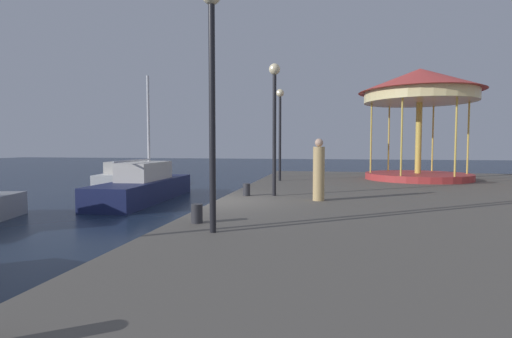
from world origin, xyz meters
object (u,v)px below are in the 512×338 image
(bollard_south, at_px, (246,190))
(person_near_carousel, at_px, (319,172))
(lamp_post_mid_promenade, at_px, (274,106))
(bollard_center, at_px, (197,213))
(carousel, at_px, (420,97))
(lamp_post_near_edge, at_px, (212,66))
(motorboat_white, at_px, (121,177))
(lamp_post_far_end, at_px, (280,118))
(sailboat_navy, at_px, (144,186))

(bollard_south, relative_size, person_near_carousel, 0.22)
(lamp_post_mid_promenade, height_order, person_near_carousel, lamp_post_mid_promenade)
(lamp_post_mid_promenade, height_order, bollard_center, lamp_post_mid_promenade)
(carousel, distance_m, bollard_south, 10.80)
(lamp_post_mid_promenade, xyz_separation_m, person_near_carousel, (1.44, -0.83, -2.04))
(lamp_post_near_edge, relative_size, bollard_south, 11.33)
(motorboat_white, bearing_deg, lamp_post_far_end, -18.50)
(sailboat_navy, distance_m, lamp_post_mid_promenade, 7.78)
(motorboat_white, distance_m, lamp_post_mid_promenade, 14.12)
(person_near_carousel, bearing_deg, lamp_post_mid_promenade, 150.19)
(motorboat_white, bearing_deg, bollard_south, -42.93)
(motorboat_white, bearing_deg, person_near_carousel, -38.87)
(lamp_post_near_edge, distance_m, lamp_post_mid_promenade, 5.50)
(motorboat_white, bearing_deg, sailboat_navy, -51.74)
(lamp_post_near_edge, bearing_deg, lamp_post_far_end, 90.75)
(sailboat_navy, height_order, bollard_center, sailboat_navy)
(lamp_post_mid_promenade, bearing_deg, lamp_post_near_edge, -93.93)
(lamp_post_mid_promenade, bearing_deg, sailboat_navy, 151.38)
(bollard_center, bearing_deg, motorboat_white, 125.29)
(lamp_post_mid_promenade, height_order, bollard_south, lamp_post_mid_promenade)
(motorboat_white, distance_m, person_near_carousel, 15.45)
(lamp_post_mid_promenade, bearing_deg, lamp_post_far_end, 95.43)
(bollard_south, distance_m, bollard_center, 4.55)
(lamp_post_near_edge, height_order, person_near_carousel, lamp_post_near_edge)
(person_near_carousel, bearing_deg, lamp_post_near_edge, -111.35)
(carousel, bearing_deg, person_near_carousel, -118.68)
(sailboat_navy, bearing_deg, lamp_post_near_edge, -56.47)
(motorboat_white, relative_size, bollard_center, 10.69)
(carousel, relative_size, bollard_center, 14.21)
(lamp_post_mid_promenade, height_order, lamp_post_far_end, lamp_post_mid_promenade)
(motorboat_white, xyz_separation_m, bollard_center, (9.58, -13.54, 0.45))
(lamp_post_near_edge, distance_m, bollard_center, 3.04)
(lamp_post_mid_promenade, relative_size, bollard_center, 10.59)
(lamp_post_far_end, relative_size, bollard_center, 10.55)
(lamp_post_mid_promenade, relative_size, lamp_post_far_end, 1.00)
(bollard_center, height_order, person_near_carousel, person_near_carousel)
(sailboat_navy, distance_m, bollard_south, 6.48)
(bollard_south, relative_size, bollard_center, 1.00)
(sailboat_navy, xyz_separation_m, lamp_post_mid_promenade, (6.28, -3.43, 3.06))
(lamp_post_far_end, height_order, bollard_south, lamp_post_far_end)
(bollard_south, bearing_deg, lamp_post_far_end, 86.28)
(motorboat_white, xyz_separation_m, lamp_post_far_end, (10.03, -3.36, 3.14))
(sailboat_navy, height_order, lamp_post_far_end, sailboat_navy)
(lamp_post_far_end, bearing_deg, bollard_center, -92.53)
(motorboat_white, height_order, lamp_post_far_end, lamp_post_far_end)
(lamp_post_near_edge, bearing_deg, carousel, 63.88)
(lamp_post_mid_promenade, distance_m, bollard_center, 5.50)
(bollard_south, bearing_deg, motorboat_white, 137.07)
(carousel, height_order, bollard_south, carousel)
(person_near_carousel, bearing_deg, sailboat_navy, 151.16)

